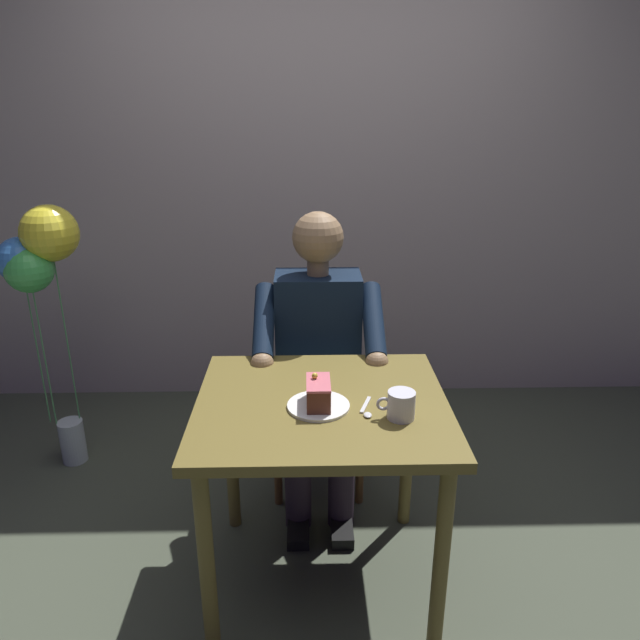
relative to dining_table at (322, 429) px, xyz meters
The scene contains 10 objects.
ground_plane 0.65m from the dining_table, ahead, with size 14.00×14.00×0.00m, color #424939.
cafe_rear_panel 1.82m from the dining_table, 90.00° to the right, with size 6.40×0.12×3.00m, color #A49796.
dining_table is the anchor object (origin of this frame).
chair 0.72m from the dining_table, 90.00° to the right, with size 0.42×0.42×0.91m.
seated_person 0.53m from the dining_table, 90.00° to the right, with size 0.53×0.58×1.28m.
dessert_plate 0.12m from the dining_table, 74.36° to the left, with size 0.21×0.21×0.01m, color white.
cake_slice 0.17m from the dining_table, 74.18° to the left, with size 0.08×0.14×0.10m.
coffee_cup 0.31m from the dining_table, 153.93° to the left, with size 0.12×0.09×0.09m.
dessert_spoon 0.20m from the dining_table, 151.77° to the left, with size 0.05×0.14×0.01m.
balloon_display 1.52m from the dining_table, 33.45° to the right, with size 0.36×0.28×1.27m.
Camera 1 is at (0.05, 1.74, 1.69)m, focal length 32.91 mm.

